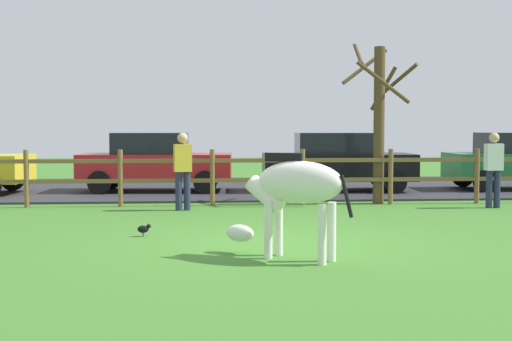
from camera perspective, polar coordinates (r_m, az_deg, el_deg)
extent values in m
plane|color=#3D7528|center=(10.65, 1.56, -5.90)|extent=(60.00, 60.00, 0.00)
cube|color=#2D2D33|center=(19.85, -1.37, -1.43)|extent=(28.00, 7.40, 0.05)
cylinder|color=brown|center=(15.93, -18.35, -0.65)|extent=(0.11, 0.11, 1.27)
cylinder|color=brown|center=(15.58, -11.08, -0.62)|extent=(0.11, 0.11, 1.27)
cylinder|color=brown|center=(15.49, -3.60, -0.59)|extent=(0.11, 0.11, 1.27)
cylinder|color=brown|center=(15.66, 3.84, -0.55)|extent=(0.11, 0.11, 1.27)
cylinder|color=brown|center=(16.08, 11.01, -0.49)|extent=(0.11, 0.11, 1.27)
cylinder|color=brown|center=(16.75, 17.71, -0.44)|extent=(0.11, 0.11, 1.27)
cube|color=brown|center=(15.49, -3.60, -0.82)|extent=(20.29, 0.06, 0.09)
cube|color=brown|center=(15.46, -3.61, 0.81)|extent=(20.29, 0.06, 0.09)
cylinder|color=#513A23|center=(16.14, 10.08, 3.66)|extent=(0.25, 0.25, 3.59)
cylinder|color=#513A23|center=(16.14, 8.40, 9.44)|extent=(0.15, 1.03, 0.60)
cylinder|color=#513A23|center=(16.44, 10.44, 6.64)|extent=(0.58, 0.43, 1.01)
cylinder|color=#513A23|center=(16.64, 11.43, 7.15)|extent=(0.79, 1.06, 0.82)
cylinder|color=#513A23|center=(16.70, 8.93, 8.44)|extent=(1.19, 0.52, 0.88)
cylinder|color=#513A23|center=(15.61, 10.41, 7.15)|extent=(1.20, 0.23, 0.96)
ellipsoid|color=white|center=(9.12, 3.63, -0.97)|extent=(1.28, 1.13, 0.56)
cylinder|color=white|center=(9.27, 1.02, -4.88)|extent=(0.11, 0.11, 0.78)
cylinder|color=white|center=(9.51, 1.90, -4.67)|extent=(0.11, 0.11, 0.78)
cylinder|color=white|center=(8.88, 5.46, -5.26)|extent=(0.11, 0.11, 0.78)
cylinder|color=white|center=(9.13, 6.25, -5.03)|extent=(0.11, 0.11, 0.78)
cylinder|color=white|center=(9.40, 0.80, -1.97)|extent=(0.61, 0.54, 0.51)
ellipsoid|color=white|center=(9.69, -1.33, -5.17)|extent=(0.47, 0.42, 0.24)
cube|color=black|center=(9.22, 2.28, 1.08)|extent=(0.47, 0.37, 0.12)
cylinder|color=black|center=(8.83, 7.45, -2.11)|extent=(0.18, 0.15, 0.54)
cylinder|color=black|center=(11.33, -9.26, -5.22)|extent=(0.01, 0.01, 0.06)
cylinder|color=black|center=(11.29, -9.27, -5.25)|extent=(0.01, 0.01, 0.06)
ellipsoid|color=black|center=(11.30, -9.27, -4.79)|extent=(0.18, 0.10, 0.12)
sphere|color=black|center=(11.29, -8.81, -4.53)|extent=(0.07, 0.07, 0.07)
cube|color=red|center=(18.72, -8.18, 0.30)|extent=(4.10, 1.96, 0.70)
cube|color=black|center=(18.71, -8.65, 2.23)|extent=(2.00, 1.69, 0.56)
cylinder|color=black|center=(19.46, -3.91, -0.58)|extent=(0.61, 0.22, 0.60)
cylinder|color=black|center=(17.77, -4.20, -0.97)|extent=(0.61, 0.22, 0.60)
cylinder|color=black|center=(19.79, -11.74, -0.58)|extent=(0.61, 0.22, 0.60)
cylinder|color=black|center=(18.13, -12.75, -0.96)|extent=(0.61, 0.22, 0.60)
cylinder|color=black|center=(20.75, 16.63, -0.46)|extent=(0.61, 0.20, 0.60)
cylinder|color=black|center=(19.16, 18.30, -0.82)|extent=(0.61, 0.20, 0.60)
cylinder|color=black|center=(19.81, -19.37, -0.70)|extent=(0.61, 0.23, 0.60)
cube|color=black|center=(18.74, 6.74, 0.32)|extent=(4.07, 1.87, 0.70)
cube|color=black|center=(18.69, 6.30, 2.25)|extent=(1.97, 1.65, 0.56)
cylinder|color=black|center=(19.84, 10.21, -0.55)|extent=(0.61, 0.21, 0.60)
cylinder|color=black|center=(18.19, 11.35, -0.93)|extent=(0.61, 0.21, 0.60)
cylinder|color=black|center=(19.44, 2.41, -0.58)|extent=(0.61, 0.21, 0.60)
cylinder|color=black|center=(17.76, 2.85, -0.97)|extent=(0.61, 0.21, 0.60)
cylinder|color=#232847|center=(14.70, -6.38, -1.70)|extent=(0.14, 0.14, 0.82)
cylinder|color=#232847|center=(14.73, -5.69, -1.68)|extent=(0.14, 0.14, 0.82)
cube|color=gold|center=(14.67, -6.05, 1.03)|extent=(0.39, 0.28, 0.58)
sphere|color=tan|center=(14.66, -6.06, 2.68)|extent=(0.22, 0.22, 0.22)
cylinder|color=#232847|center=(15.91, 18.62, -1.46)|extent=(0.14, 0.14, 0.82)
cylinder|color=#232847|center=(15.98, 19.20, -1.45)|extent=(0.14, 0.14, 0.82)
cube|color=silver|center=(15.90, 18.96, 1.06)|extent=(0.36, 0.23, 0.58)
sphere|color=tan|center=(15.89, 18.99, 2.57)|extent=(0.22, 0.22, 0.22)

